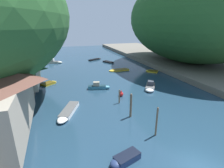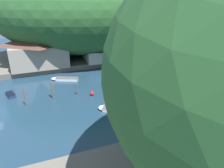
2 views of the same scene
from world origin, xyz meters
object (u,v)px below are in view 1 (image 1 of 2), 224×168
(boat_yellow_tender, at_px, (150,87))
(boat_mid_channel, at_px, (124,159))
(boat_far_right_bank, at_px, (151,71))
(boat_white_cruiser, at_px, (54,62))
(boathouse_shed, at_px, (15,74))
(boat_moored_right, at_px, (107,62))
(boat_small_dinghy, at_px, (118,70))
(boat_near_quay, at_px, (68,113))
(channel_buoy_near, at_px, (121,94))
(boat_cabin_cruiser, at_px, (99,87))
(boat_navy_launch, at_px, (95,59))
(person_on_quay, at_px, (14,104))
(boat_red_skiff, at_px, (49,83))

(boat_yellow_tender, bearing_deg, boat_mid_channel, 87.36)
(boat_far_right_bank, xyz_separation_m, boat_mid_channel, (-19.41, -28.11, 0.14))
(boat_mid_channel, bearing_deg, boat_white_cruiser, -11.51)
(boathouse_shed, relative_size, boat_moored_right, 1.85)
(boathouse_shed, relative_size, boat_small_dinghy, 1.57)
(boat_yellow_tender, height_order, boat_near_quay, boat_yellow_tender)
(boathouse_shed, xyz_separation_m, boat_far_right_bank, (31.67, 5.69, -3.49))
(boat_small_dinghy, xyz_separation_m, boat_white_cruiser, (-16.89, 16.05, 0.27))
(boat_moored_right, relative_size, channel_buoy_near, 4.09)
(boathouse_shed, distance_m, boat_cabin_cruiser, 15.50)
(boat_navy_launch, height_order, person_on_quay, person_on_quay)
(boat_cabin_cruiser, bearing_deg, boat_moored_right, 175.49)
(boat_far_right_bank, relative_size, boat_navy_launch, 0.69)
(boat_mid_channel, distance_m, channel_buoy_near, 15.91)
(boat_near_quay, distance_m, person_on_quay, 7.10)
(boat_moored_right, xyz_separation_m, channel_buoy_near, (-6.08, -28.78, 0.24))
(channel_buoy_near, bearing_deg, person_on_quay, -170.38)
(boat_small_dinghy, height_order, boat_near_quay, boat_near_quay)
(boat_yellow_tender, distance_m, person_on_quay, 23.66)
(channel_buoy_near, bearing_deg, boat_near_quay, -158.13)
(boat_yellow_tender, height_order, boat_mid_channel, boat_yellow_tender)
(boat_navy_launch, bearing_deg, boat_white_cruiser, -115.96)
(boat_cabin_cruiser, bearing_deg, boat_white_cruiser, -147.82)
(boat_white_cruiser, height_order, channel_buoy_near, boat_white_cruiser)
(boat_far_right_bank, height_order, boat_mid_channel, boat_mid_channel)
(boat_navy_launch, distance_m, boat_mid_channel, 49.90)
(boat_small_dinghy, relative_size, boat_red_skiff, 1.52)
(boat_far_right_bank, relative_size, boat_moored_right, 0.77)
(boat_yellow_tender, relative_size, boat_mid_channel, 1.40)
(boat_small_dinghy, distance_m, boat_cabin_cruiser, 15.00)
(boat_cabin_cruiser, xyz_separation_m, boat_navy_launch, (6.08, 29.33, -0.24))
(boat_cabin_cruiser, xyz_separation_m, boat_mid_channel, (-2.68, -19.80, -0.12))
(boat_mid_channel, bearing_deg, channel_buoy_near, -38.33)
(boat_yellow_tender, xyz_separation_m, boat_near_quay, (-16.46, -5.36, -0.17))
(boat_red_skiff, bearing_deg, boat_cabin_cruiser, 15.45)
(person_on_quay, bearing_deg, boat_small_dinghy, -69.94)
(boat_small_dinghy, xyz_separation_m, boat_yellow_tender, (0.95, -15.69, 0.29))
(boat_cabin_cruiser, height_order, boat_navy_launch, boat_cabin_cruiser)
(boat_yellow_tender, height_order, boat_navy_launch, boat_yellow_tender)
(boathouse_shed, height_order, channel_buoy_near, boathouse_shed)
(boat_yellow_tender, xyz_separation_m, person_on_quay, (-23.20, -4.25, 1.76))
(person_on_quay, bearing_deg, boat_red_skiff, -38.25)
(boathouse_shed, height_order, boat_red_skiff, boathouse_shed)
(boat_cabin_cruiser, relative_size, boat_red_skiff, 1.20)
(boat_small_dinghy, relative_size, boat_white_cruiser, 0.98)
(boat_small_dinghy, relative_size, boat_moored_right, 1.18)
(boat_red_skiff, distance_m, person_on_quay, 14.79)
(boat_near_quay, distance_m, channel_buoy_near, 10.46)
(boat_near_quay, bearing_deg, boat_far_right_bank, -119.59)
(boat_mid_channel, height_order, boat_moored_right, boat_mid_channel)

